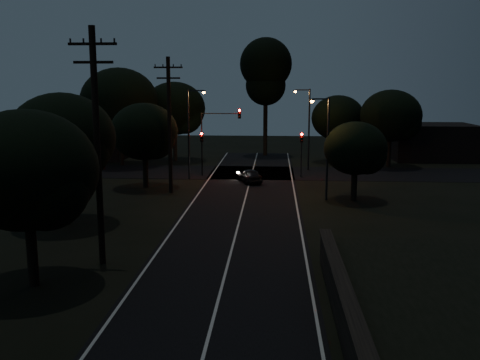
{
  "coord_description": "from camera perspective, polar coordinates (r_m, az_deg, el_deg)",
  "views": [
    {
      "loc": [
        2.16,
        -8.98,
        8.42
      ],
      "look_at": [
        0.0,
        24.0,
        2.5
      ],
      "focal_mm": 40.0,
      "sensor_mm": 36.0,
      "label": 1
    }
  ],
  "objects": [
    {
      "name": "signal_left",
      "position": [
        49.74,
        -4.09,
        3.68
      ],
      "size": [
        0.28,
        0.35,
        4.1
      ],
      "color": "black",
      "rests_on": "ground"
    },
    {
      "name": "tall_pine",
      "position": [
        64.01,
        2.77,
        11.54
      ],
      "size": [
        6.09,
        6.09,
        13.85
      ],
      "color": "black",
      "rests_on": "ground"
    },
    {
      "name": "car",
      "position": [
        46.46,
        1.05,
        0.48
      ],
      "size": [
        2.55,
        3.88,
        1.23
      ],
      "primitive_type": "imported",
      "rotation": [
        0.0,
        0.0,
        3.48
      ],
      "color": "black",
      "rests_on": "ground"
    },
    {
      "name": "tree_left_d",
      "position": [
        44.3,
        -9.97,
        4.95
      ],
      "size": [
        5.5,
        5.5,
        6.97
      ],
      "color": "black",
      "rests_on": "ground"
    },
    {
      "name": "utility_pole_far",
      "position": [
        41.88,
        -7.54,
        6.05
      ],
      "size": [
        2.2,
        0.3,
        10.5
      ],
      "color": "black",
      "rests_on": "ground"
    },
    {
      "name": "utility_pole_mid",
      "position": [
        25.47,
        -15.0,
        3.77
      ],
      "size": [
        2.2,
        0.3,
        11.0
      ],
      "color": "black",
      "rests_on": "ground"
    },
    {
      "name": "streetlight_c",
      "position": [
        39.36,
        9.1,
        4.09
      ],
      "size": [
        1.46,
        0.26,
        7.5
      ],
      "color": "black",
      "rests_on": "ground"
    },
    {
      "name": "tree_far_ne",
      "position": [
        59.39,
        10.62,
        6.41
      ],
      "size": [
        5.77,
        5.77,
        7.29
      ],
      "color": "black",
      "rests_on": "ground"
    },
    {
      "name": "tree_left_c",
      "position": [
        33.42,
        -18.17,
        4.05
      ],
      "size": [
        6.31,
        6.31,
        7.97
      ],
      "color": "black",
      "rests_on": "ground"
    },
    {
      "name": "tree_left_b",
      "position": [
        23.39,
        -21.5,
        0.64
      ],
      "size": [
        5.87,
        5.87,
        7.46
      ],
      "color": "black",
      "rests_on": "ground"
    },
    {
      "name": "tree_far_w",
      "position": [
        57.1,
        -12.52,
        8.09
      ],
      "size": [
        7.96,
        7.96,
        10.16
      ],
      "color": "black",
      "rests_on": "ground"
    },
    {
      "name": "tree_far_nw",
      "position": [
        59.9,
        -6.81,
        7.44
      ],
      "size": [
        6.9,
        6.9,
        8.74
      ],
      "color": "black",
      "rests_on": "ground"
    },
    {
      "name": "building_right",
      "position": [
        64.81,
        19.76,
        3.87
      ],
      "size": [
        9.0,
        7.0,
        4.0
      ],
      "primitive_type": "cube",
      "color": "black",
      "rests_on": "ground"
    },
    {
      "name": "streetlight_b",
      "position": [
        53.2,
        7.17,
        6.0
      ],
      "size": [
        1.66,
        0.26,
        8.0
      ],
      "color": "black",
      "rests_on": "ground"
    },
    {
      "name": "signal_mast",
      "position": [
        49.4,
        -2.17,
        5.41
      ],
      "size": [
        3.7,
        0.35,
        6.25
      ],
      "color": "black",
      "rests_on": "ground"
    },
    {
      "name": "building_left",
      "position": [
        65.18,
        -16.19,
        4.27
      ],
      "size": [
        10.0,
        8.0,
        4.4
      ],
      "primitive_type": "cube",
      "color": "black",
      "rests_on": "ground"
    },
    {
      "name": "streetlight_a",
      "position": [
        47.72,
        -5.29,
        5.56
      ],
      "size": [
        1.66,
        0.26,
        8.0
      ],
      "color": "black",
      "rests_on": "ground"
    },
    {
      "name": "road_surface",
      "position": [
        41.02,
        0.65,
        -1.67
      ],
      "size": [
        60.0,
        70.0,
        0.03
      ],
      "color": "black",
      "rests_on": "ground"
    },
    {
      "name": "tree_far_e",
      "position": [
        57.23,
        16.01,
        6.47
      ],
      "size": [
        6.25,
        6.25,
        7.93
      ],
      "color": "black",
      "rests_on": "ground"
    },
    {
      "name": "tree_right_a",
      "position": [
        39.62,
        12.45,
        3.17
      ],
      "size": [
        4.57,
        4.57,
        5.81
      ],
      "color": "black",
      "rests_on": "ground"
    },
    {
      "name": "signal_right",
      "position": [
        49.34,
        6.57,
        3.59
      ],
      "size": [
        0.28,
        0.35,
        4.1
      ],
      "color": "black",
      "rests_on": "ground"
    }
  ]
}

